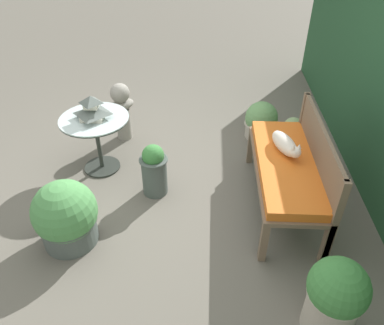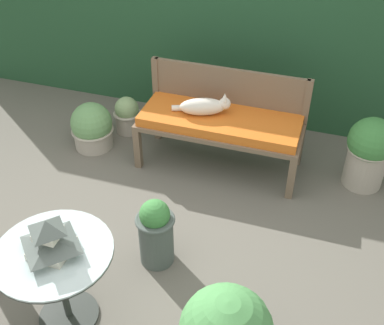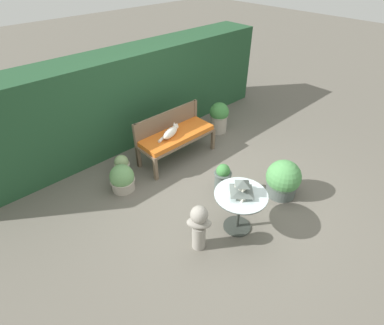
# 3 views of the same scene
# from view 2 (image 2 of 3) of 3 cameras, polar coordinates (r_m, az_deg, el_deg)

# --- Properties ---
(ground) EXTENTS (30.00, 30.00, 0.00)m
(ground) POSITION_cam_2_polar(r_m,az_deg,el_deg) (3.66, -4.68, -10.79)
(ground) COLOR #666056
(foliage_hedge_back) EXTENTS (6.40, 0.81, 1.72)m
(foliage_hedge_back) POSITION_cam_2_polar(r_m,az_deg,el_deg) (5.12, 5.39, 16.01)
(foliage_hedge_back) COLOR #234C2D
(foliage_hedge_back) RESTS_ON ground
(garden_bench) EXTENTS (1.43, 0.56, 0.52)m
(garden_bench) POSITION_cam_2_polar(r_m,az_deg,el_deg) (4.20, 3.35, 4.58)
(garden_bench) COLOR brown
(garden_bench) RESTS_ON ground
(bench_backrest) EXTENTS (1.43, 0.06, 0.85)m
(bench_backrest) POSITION_cam_2_polar(r_m,az_deg,el_deg) (4.32, 4.34, 8.28)
(bench_backrest) COLOR brown
(bench_backrest) RESTS_ON ground
(cat) EXTENTS (0.51, 0.27, 0.19)m
(cat) POSITION_cam_2_polar(r_m,az_deg,el_deg) (4.14, 1.43, 6.68)
(cat) COLOR silver
(cat) RESTS_ON garden_bench
(patio_table) EXTENTS (0.70, 0.70, 0.62)m
(patio_table) POSITION_cam_2_polar(r_m,az_deg,el_deg) (3.03, -15.74, -11.76)
(patio_table) COLOR #2D332D
(patio_table) RESTS_ON ground
(pagoda_birdhouse) EXTENTS (0.30, 0.30, 0.24)m
(pagoda_birdhouse) POSITION_cam_2_polar(r_m,az_deg,el_deg) (2.86, -16.53, -8.65)
(pagoda_birdhouse) COLOR silver
(pagoda_birdhouse) RESTS_ON patio_table
(potted_plant_patio_mid) EXTENTS (0.40, 0.40, 0.65)m
(potted_plant_patio_mid) POSITION_cam_2_polar(r_m,az_deg,el_deg) (4.30, 20.26, 1.28)
(potted_plant_patio_mid) COLOR #ADA393
(potted_plant_patio_mid) RESTS_ON ground
(potted_plant_bench_left) EXTENTS (0.28, 0.28, 0.38)m
(potted_plant_bench_left) POSITION_cam_2_polar(r_m,az_deg,el_deg) (4.85, -7.68, 5.62)
(potted_plant_bench_left) COLOR #ADA393
(potted_plant_bench_left) RESTS_ON ground
(potted_plant_hedge_corner) EXTENTS (0.28, 0.28, 0.55)m
(potted_plant_hedge_corner) POSITION_cam_2_polar(r_m,az_deg,el_deg) (3.42, -4.32, -8.18)
(potted_plant_hedge_corner) COLOR #4C5651
(potted_plant_hedge_corner) RESTS_ON ground
(potted_plant_path_edge) EXTENTS (0.40, 0.40, 0.46)m
(potted_plant_path_edge) POSITION_cam_2_polar(r_m,az_deg,el_deg) (4.67, -11.75, 4.10)
(potted_plant_path_edge) COLOR #ADA393
(potted_plant_path_edge) RESTS_ON ground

